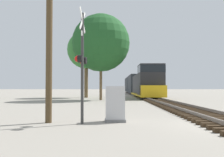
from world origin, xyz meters
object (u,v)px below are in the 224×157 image
object	(u,v)px
crossing_signal_near	(82,61)
tree_mid_background	(86,50)
tree_far_right	(101,43)
freight_train	(136,85)
utility_pole	(49,35)
relay_cabinet	(115,104)

from	to	relation	value
crossing_signal_near	tree_mid_background	size ratio (longest dim) A/B	0.48
tree_far_right	freight_train	bearing A→B (deg)	75.61
tree_mid_background	tree_far_right	bearing A→B (deg)	-70.99
utility_pole	tree_far_right	bearing A→B (deg)	86.59
freight_train	tree_mid_background	bearing A→B (deg)	-117.49
relay_cabinet	utility_pole	world-z (taller)	utility_pole
freight_train	utility_pole	distance (m)	43.93
utility_pole	tree_mid_background	bearing A→B (deg)	92.86
relay_cabinet	freight_train	bearing A→B (deg)	84.04
relay_cabinet	utility_pole	distance (m)	4.07
freight_train	utility_pole	size ratio (longest dim) A/B	6.90
crossing_signal_near	tree_far_right	size ratio (longest dim) A/B	0.47
tree_mid_background	freight_train	bearing A→B (deg)	62.51
utility_pole	tree_far_right	distance (m)	19.75
tree_mid_background	crossing_signal_near	bearing A→B (deg)	-84.19
crossing_signal_near	tree_mid_background	bearing A→B (deg)	-167.94
relay_cabinet	tree_far_right	size ratio (longest dim) A/B	0.15
crossing_signal_near	relay_cabinet	xyz separation A→B (m)	(1.37, 0.68, -1.80)
crossing_signal_near	tree_far_right	distance (m)	20.24
freight_train	tree_far_right	bearing A→B (deg)	-104.39
crossing_signal_near	relay_cabinet	size ratio (longest dim) A/B	3.08
freight_train	relay_cabinet	size ratio (longest dim) A/B	32.16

